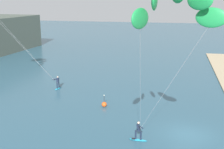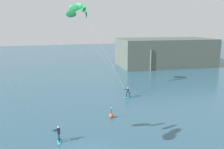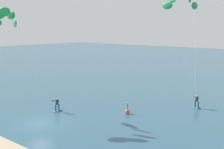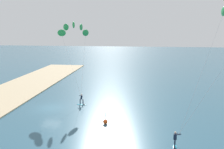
# 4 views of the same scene
# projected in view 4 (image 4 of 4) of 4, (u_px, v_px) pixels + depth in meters

# --- Properties ---
(ground_plane) EXTENTS (240.00, 240.00, 0.00)m
(ground_plane) POSITION_uv_depth(u_px,v_px,m) (51.00, 108.00, 35.67)
(ground_plane) COLOR #2D566B
(kitesurfer_mid_water) EXTENTS (8.01, 6.11, 12.37)m
(kitesurfer_mid_water) POSITION_uv_depth(u_px,v_px,m) (74.00, 32.00, 41.11)
(kitesurfer_mid_water) COLOR #23ADD1
(kitesurfer_mid_water) RESTS_ON ground
(marker_buoy) EXTENTS (0.56, 0.56, 1.38)m
(marker_buoy) POSITION_uv_depth(u_px,v_px,m) (105.00, 122.00, 29.62)
(marker_buoy) COLOR #EA5119
(marker_buoy) RESTS_ON ground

